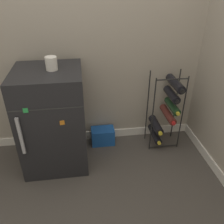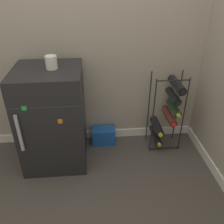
% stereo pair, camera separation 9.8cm
% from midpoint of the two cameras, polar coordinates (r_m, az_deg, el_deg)
% --- Properties ---
extents(ground_plane, '(14.00, 14.00, 0.00)m').
position_cam_midpoint_polar(ground_plane, '(2.20, -1.70, -15.56)').
color(ground_plane, '#423D38').
extents(wall_back, '(6.93, 0.07, 2.50)m').
position_cam_midpoint_polar(wall_back, '(2.19, -4.27, 21.50)').
color(wall_back, '#9E9384').
rests_on(wall_back, ground_plane).
extents(mini_fridge, '(0.56, 0.56, 0.92)m').
position_cam_midpoint_polar(mini_fridge, '(2.17, -15.24, -1.79)').
color(mini_fridge, black).
rests_on(mini_fridge, ground_plane).
extents(wine_rack, '(0.31, 0.33, 0.79)m').
position_cam_midpoint_polar(wine_rack, '(2.40, 11.81, 0.63)').
color(wine_rack, black).
rests_on(wine_rack, ground_plane).
extents(soda_box, '(0.24, 0.15, 0.17)m').
position_cam_midpoint_polar(soda_box, '(2.53, -3.34, -5.79)').
color(soda_box, '#194C9E').
rests_on(soda_box, ground_plane).
extents(fridge_top_cup, '(0.09, 0.09, 0.11)m').
position_cam_midpoint_polar(fridge_top_cup, '(1.96, -15.81, 11.18)').
color(fridge_top_cup, silver).
rests_on(fridge_top_cup, mini_fridge).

